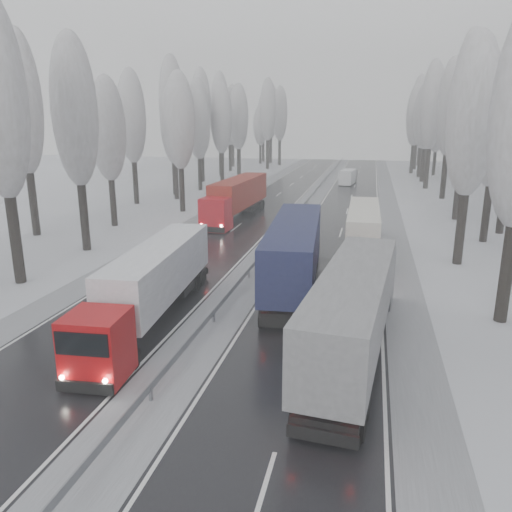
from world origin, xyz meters
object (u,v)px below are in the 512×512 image
at_px(truck_cream_box, 363,225).
at_px(truck_red_white, 153,280).
at_px(box_truck_distant, 348,177).
at_px(truck_red_red, 237,196).
at_px(truck_grey_tarp, 356,302).
at_px(truck_blue_box, 296,248).

xyz_separation_m(truck_cream_box, truck_red_white, (-10.64, -17.57, 0.03)).
bearing_deg(box_truck_distant, truck_red_red, -100.37).
xyz_separation_m(truck_grey_tarp, truck_red_red, (-13.83, 30.43, 0.04)).
relative_size(truck_grey_tarp, truck_red_white, 1.10).
xyz_separation_m(truck_grey_tarp, box_truck_distant, (-3.47, 64.56, -1.21)).
bearing_deg(truck_grey_tarp, truck_cream_box, 95.64).
bearing_deg(truck_red_red, truck_grey_tarp, -63.12).
distance_m(truck_blue_box, truck_red_red, 23.59).
bearing_deg(truck_red_red, truck_blue_box, -63.28).
xyz_separation_m(truck_blue_box, truck_red_white, (-6.57, -7.28, -0.35)).
distance_m(truck_cream_box, truck_red_red, 17.76).
height_order(truck_grey_tarp, truck_red_red, truck_red_red).
distance_m(truck_cream_box, box_truck_distant, 45.48).
xyz_separation_m(truck_cream_box, truck_red_red, (-13.77, 11.21, 0.30)).
bearing_deg(box_truck_distant, truck_red_white, -90.04).
bearing_deg(truck_red_white, truck_red_red, 91.84).
height_order(truck_cream_box, truck_red_white, truck_red_white).
xyz_separation_m(box_truck_distant, truck_red_white, (-7.22, -62.91, 0.98)).
distance_m(truck_grey_tarp, box_truck_distant, 64.67).
bearing_deg(truck_cream_box, truck_grey_tarp, -90.44).
relative_size(box_truck_distant, truck_red_red, 0.41).
xyz_separation_m(truck_grey_tarp, truck_blue_box, (-4.13, 8.93, 0.13)).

